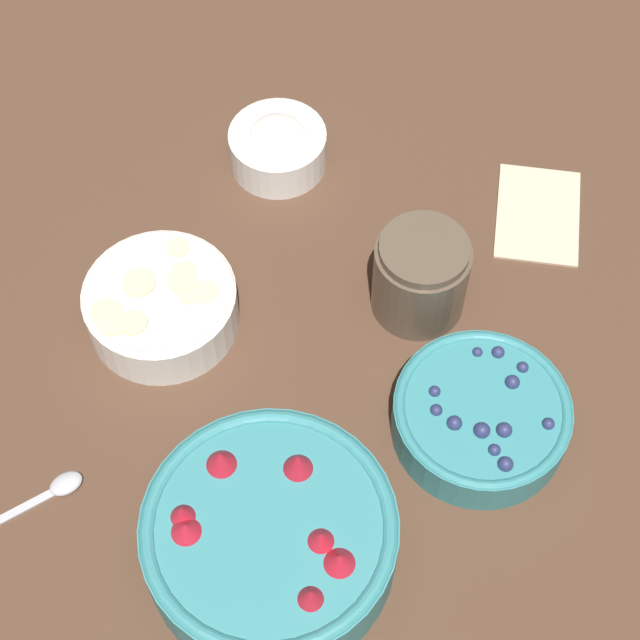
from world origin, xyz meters
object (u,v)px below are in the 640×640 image
bowl_strawberries (267,534)px  bowl_blueberries (481,416)px  jar_chocolate (420,278)px  bowl_cream (278,144)px  bowl_bananas (161,304)px

bowl_strawberries → bowl_blueberries: size_ratio=1.34×
bowl_blueberries → jar_chocolate: size_ratio=1.71×
bowl_blueberries → jar_chocolate: jar_chocolate is taller
bowl_strawberries → bowl_blueberries: 0.23m
bowl_blueberries → bowl_cream: (-0.25, -0.30, 0.00)m
jar_chocolate → bowl_blueberries: bearing=39.3°
bowl_blueberries → bowl_cream: bowl_cream is taller
bowl_strawberries → bowl_cream: bearing=-160.0°
bowl_cream → jar_chocolate: size_ratio=1.10×
bowl_strawberries → jar_chocolate: bearing=171.1°
bowl_strawberries → jar_chocolate: (-0.30, 0.05, 0.01)m
bowl_cream → bowl_strawberries: bearing=20.0°
jar_chocolate → bowl_bananas: bearing=-65.1°
bowl_blueberries → jar_chocolate: 0.16m
bowl_cream → bowl_blueberries: bearing=50.7°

